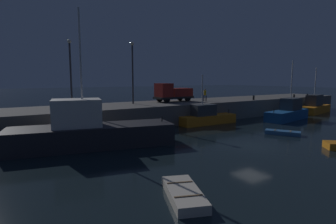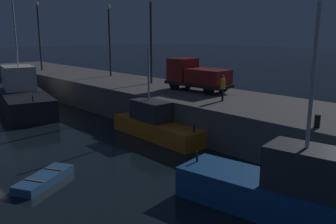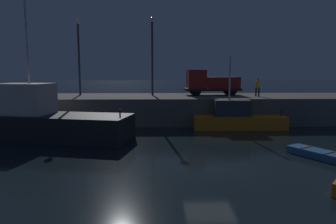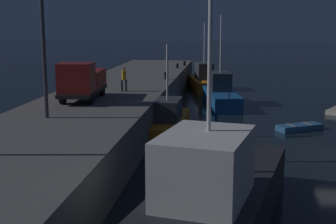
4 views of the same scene
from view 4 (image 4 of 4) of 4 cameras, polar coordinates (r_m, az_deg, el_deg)
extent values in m
cube|color=#5B5956|center=(28.77, -10.00, -1.81)|extent=(69.61, 7.73, 2.42)
cube|color=orange|center=(52.93, 4.26, 3.36)|extent=(8.60, 4.03, 1.21)
cube|color=#33383D|center=(52.59, 4.31, 4.93)|extent=(3.67, 2.25, 1.74)
cylinder|color=silver|center=(52.29, 4.37, 8.20)|extent=(0.14, 0.14, 4.28)
cylinder|color=#262626|center=(56.57, 3.69, 4.72)|extent=(0.10, 0.10, 0.50)
cube|color=#232328|center=(17.13, 5.34, -11.65)|extent=(13.36, 6.26, 1.74)
cube|color=silver|center=(15.38, 4.38, -6.52)|extent=(4.13, 3.32, 2.17)
cylinder|color=silver|center=(15.12, 5.08, 10.77)|extent=(0.14, 0.14, 6.98)
cylinder|color=#262626|center=(22.31, 9.13, -3.38)|extent=(0.10, 0.10, 0.50)
cube|color=#195193|center=(42.60, 6.36, 1.58)|extent=(8.57, 3.67, 1.29)
cube|color=#33383D|center=(43.43, 6.18, 3.69)|extent=(3.34, 2.23, 1.60)
cylinder|color=silver|center=(42.95, 6.31, 8.04)|extent=(0.14, 0.14, 5.02)
cylinder|color=#262626|center=(38.75, 7.26, 1.99)|extent=(0.10, 0.10, 0.50)
cube|color=orange|center=(31.91, 0.15, -1.62)|extent=(7.63, 2.19, 1.10)
cube|color=#33383D|center=(31.03, -0.02, 0.31)|extent=(2.93, 1.63, 1.33)
cylinder|color=silver|center=(30.47, -0.08, 4.74)|extent=(0.14, 0.14, 3.54)
cylinder|color=#262626|center=(35.15, 0.97, 0.86)|extent=(0.10, 0.10, 0.50)
cube|color=#2D6099|center=(34.23, 15.40, -1.76)|extent=(2.57, 3.37, 0.40)
cube|color=olive|center=(33.75, 14.46, -1.51)|extent=(0.92, 0.57, 0.04)
cube|color=olive|center=(34.62, 16.35, -1.30)|extent=(0.92, 0.57, 0.04)
cube|color=olive|center=(41.05, 19.35, 0.30)|extent=(0.58, 0.95, 0.04)
cylinder|color=#38383D|center=(25.42, -14.58, 7.24)|extent=(0.20, 0.20, 7.12)
cylinder|color=black|center=(29.40, -9.25, 1.78)|extent=(0.91, 0.33, 0.90)
cylinder|color=black|center=(29.83, -12.43, 1.79)|extent=(0.91, 0.33, 0.90)
cylinder|color=black|center=(32.77, -7.87, 2.73)|extent=(0.91, 0.33, 0.90)
cylinder|color=black|center=(33.16, -10.76, 2.74)|extent=(0.91, 0.33, 0.90)
cube|color=black|center=(31.26, -10.05, 2.51)|extent=(5.56, 2.32, 0.25)
cube|color=maroon|center=(29.55, -10.87, 4.01)|extent=(1.85, 2.12, 1.79)
cube|color=maroon|center=(32.12, -9.67, 3.95)|extent=(3.27, 2.19, 1.09)
cylinder|color=black|center=(34.56, -5.50, 3.13)|extent=(0.14, 0.14, 0.82)
cylinder|color=black|center=(34.69, -5.02, 3.17)|extent=(0.14, 0.14, 0.82)
cylinder|color=yellow|center=(34.53, -5.28, 4.38)|extent=(0.44, 0.44, 0.68)
sphere|color=#8C664C|center=(34.49, -5.29, 5.13)|extent=(0.20, 0.20, 0.20)
cylinder|color=black|center=(54.64, 1.97, 5.81)|extent=(0.28, 0.28, 0.52)
cylinder|color=black|center=(41.66, -0.29, 4.36)|extent=(0.28, 0.28, 0.65)
cylinder|color=black|center=(51.66, 1.10, 5.51)|extent=(0.28, 0.28, 0.50)
camera|label=1|loc=(23.00, 71.80, -1.36)|focal=28.49mm
camera|label=2|loc=(49.87, 20.38, 9.53)|focal=38.13mm
camera|label=3|loc=(32.74, 48.82, 2.42)|focal=33.42mm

